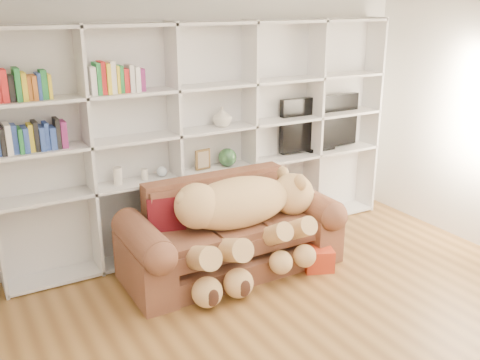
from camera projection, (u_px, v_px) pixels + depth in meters
floor at (352, 352)px, 4.13m from camera, size 5.00×5.00×0.00m
wall_back at (205, 121)px, 5.76m from camera, size 5.00×0.02×2.70m
bookshelf at (190, 130)px, 5.55m from camera, size 4.43×0.35×2.40m
sofa at (230, 236)px, 5.34m from camera, size 2.15×0.93×0.90m
teddy_bear at (243, 214)px, 5.12m from camera, size 1.66×0.90×0.96m
throw_pillow at (166, 216)px, 5.08m from camera, size 0.39×0.28×0.37m
gift_box at (318, 258)px, 5.38m from camera, size 0.36×0.35×0.23m
tv at (320, 124)px, 6.38m from camera, size 1.10×0.18×0.65m
picture_frame at (203, 159)px, 5.65m from camera, size 0.18×0.04×0.22m
green_vase at (227, 157)px, 5.80m from camera, size 0.20×0.20×0.20m
figurine_tall at (118, 176)px, 5.23m from camera, size 0.11×0.11×0.17m
figurine_short at (145, 174)px, 5.36m from camera, size 0.07×0.07×0.12m
snow_globe at (162, 171)px, 5.45m from camera, size 0.11×0.11×0.11m
shelf_vase at (222, 117)px, 5.63m from camera, size 0.23×0.23×0.21m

